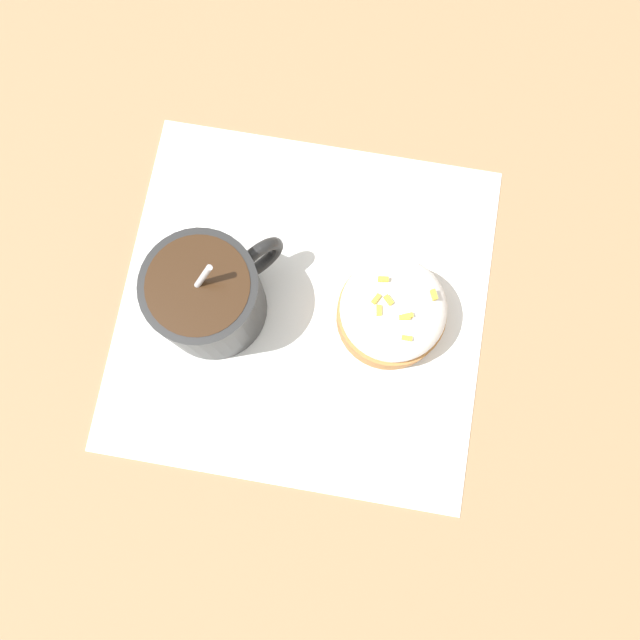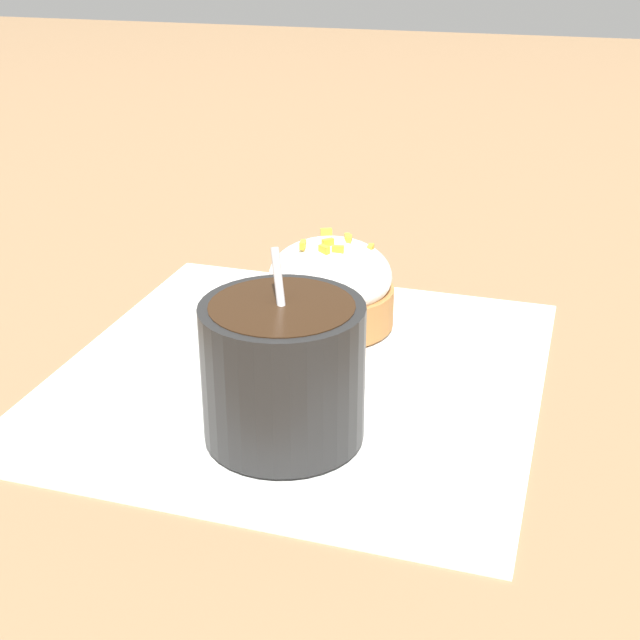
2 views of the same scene
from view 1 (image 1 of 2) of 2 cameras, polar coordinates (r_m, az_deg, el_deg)
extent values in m
plane|color=#93704C|center=(0.47, -1.57, 1.24)|extent=(3.00, 3.00, 0.00)
cube|color=white|center=(0.47, -1.58, 1.28)|extent=(0.28, 0.27, 0.00)
cylinder|color=black|center=(0.44, -10.30, 2.02)|extent=(0.08, 0.08, 0.07)
cylinder|color=#331E0F|center=(0.41, -11.00, 2.95)|extent=(0.07, 0.07, 0.01)
torus|color=black|center=(0.44, -5.65, 5.58)|extent=(0.04, 0.04, 0.04)
ellipsoid|color=silver|center=(0.46, -7.43, 2.17)|extent=(0.03, 0.03, 0.01)
cylinder|color=silver|center=(0.42, -11.82, 2.17)|extent=(0.04, 0.03, 0.08)
cylinder|color=#B2753D|center=(0.46, 6.52, 1.07)|extent=(0.08, 0.08, 0.02)
ellipsoid|color=white|center=(0.44, 6.80, 1.62)|extent=(0.08, 0.08, 0.04)
cube|color=yellow|center=(0.42, 10.38, 2.29)|extent=(0.01, 0.01, 0.00)
cube|color=yellow|center=(0.41, 7.73, 0.23)|extent=(0.01, 0.00, 0.00)
cube|color=yellow|center=(0.41, 5.11, 1.64)|extent=(0.01, 0.01, 0.00)
cube|color=yellow|center=(0.42, 7.93, -1.67)|extent=(0.01, 0.00, 0.00)
cube|color=yellow|center=(0.41, 6.25, 1.58)|extent=(0.01, 0.01, 0.00)
cube|color=yellow|center=(0.42, 5.80, 3.73)|extent=(0.01, 0.00, 0.00)
cube|color=yellow|center=(0.41, 8.01, 0.37)|extent=(0.01, 0.01, 0.00)
cube|color=yellow|center=(0.41, 5.40, 0.88)|extent=(0.00, 0.01, 0.00)
camera|label=2|loc=(0.50, -63.55, -0.93)|focal=50.00mm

